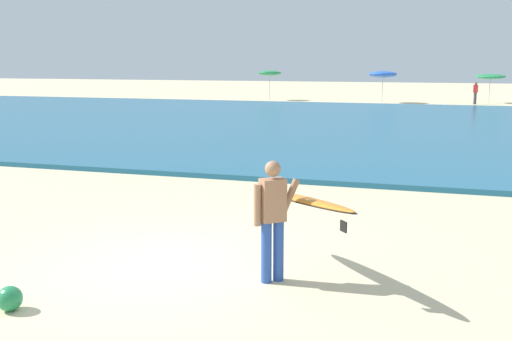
% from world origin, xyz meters
% --- Properties ---
extents(ground_plane, '(160.00, 160.00, 0.00)m').
position_xyz_m(ground_plane, '(0.00, 0.00, 0.00)').
color(ground_plane, beige).
extents(sea, '(120.00, 28.00, 0.14)m').
position_xyz_m(sea, '(0.00, 20.45, 0.07)').
color(sea, '#1E6084').
rests_on(sea, ground).
extents(surfer_with_board, '(1.96, 2.25, 1.73)m').
position_xyz_m(surfer_with_board, '(1.95, -0.07, 1.03)').
color(surfer_with_board, '#284CA3').
rests_on(surfer_with_board, ground).
extents(beach_umbrella_0, '(1.82, 1.84, 2.34)m').
position_xyz_m(beach_umbrella_0, '(-8.88, 37.70, 2.11)').
color(beach_umbrella_0, beige).
rests_on(beach_umbrella_0, ground).
extents(beach_umbrella_1, '(2.06, 2.07, 2.35)m').
position_xyz_m(beach_umbrella_1, '(-0.10, 37.21, 2.08)').
color(beach_umbrella_1, beige).
rests_on(beach_umbrella_1, ground).
extents(beach_umbrella_2, '(2.11, 2.12, 2.14)m').
position_xyz_m(beach_umbrella_2, '(7.45, 39.18, 1.92)').
color(beach_umbrella_2, beige).
rests_on(beach_umbrella_2, ground).
extents(beachgoer_near_row_left, '(0.32, 0.20, 1.58)m').
position_xyz_m(beachgoer_near_row_left, '(6.39, 37.47, 0.84)').
color(beachgoer_near_row_left, '#383842').
rests_on(beachgoer_near_row_left, ground).
extents(beach_ball, '(0.32, 0.32, 0.32)m').
position_xyz_m(beach_ball, '(-1.10, -2.16, 0.16)').
color(beach_ball, '#23844C').
rests_on(beach_ball, ground).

